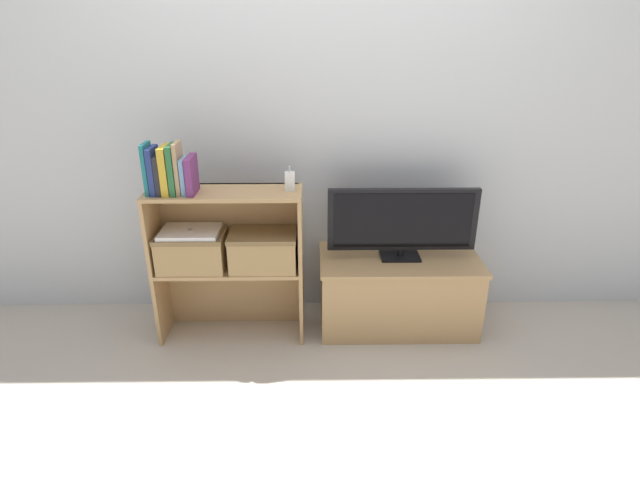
{
  "coord_description": "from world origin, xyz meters",
  "views": [
    {
      "loc": [
        -0.03,
        -2.32,
        1.65
      ],
      "look_at": [
        0.0,
        0.14,
        0.58
      ],
      "focal_mm": 28.0,
      "sensor_mm": 36.0,
      "label": 1
    }
  ],
  "objects_px": {
    "tv": "(402,221)",
    "laptop": "(190,232)",
    "book_tan": "(179,168)",
    "book_teal": "(148,169)",
    "book_plum": "(192,175)",
    "book_forest": "(173,169)",
    "book_skyblue": "(185,176)",
    "storage_basket_right": "(263,248)",
    "book_mustard": "(166,170)",
    "baby_monitor": "(290,181)",
    "tv_stand": "(397,291)",
    "book_charcoal": "(160,174)",
    "book_navy": "(154,171)",
    "storage_basket_left": "(192,249)"
  },
  "relations": [
    {
      "from": "book_forest",
      "to": "baby_monitor",
      "type": "bearing_deg",
      "value": 3.25
    },
    {
      "from": "book_plum",
      "to": "book_forest",
      "type": "bearing_deg",
      "value": 180.0
    },
    {
      "from": "tv",
      "to": "book_navy",
      "type": "distance_m",
      "value": 1.33
    },
    {
      "from": "book_tan",
      "to": "laptop",
      "type": "distance_m",
      "value": 0.35
    },
    {
      "from": "book_forest",
      "to": "book_skyblue",
      "type": "xyz_separation_m",
      "value": [
        0.05,
        0.0,
        -0.03
      ]
    },
    {
      "from": "storage_basket_left",
      "to": "laptop",
      "type": "relative_size",
      "value": 1.17
    },
    {
      "from": "tv_stand",
      "to": "book_plum",
      "type": "distance_m",
      "value": 1.33
    },
    {
      "from": "book_mustard",
      "to": "book_tan",
      "type": "xyz_separation_m",
      "value": [
        0.06,
        0.0,
        0.01
      ]
    },
    {
      "from": "book_forest",
      "to": "storage_basket_right",
      "type": "bearing_deg",
      "value": 2.38
    },
    {
      "from": "book_teal",
      "to": "book_navy",
      "type": "xyz_separation_m",
      "value": [
        0.03,
        -0.0,
        -0.01
      ]
    },
    {
      "from": "book_mustard",
      "to": "book_navy",
      "type": "bearing_deg",
      "value": 180.0
    },
    {
      "from": "book_tan",
      "to": "laptop",
      "type": "height_order",
      "value": "book_tan"
    },
    {
      "from": "book_charcoal",
      "to": "storage_basket_right",
      "type": "relative_size",
      "value": 0.55
    },
    {
      "from": "book_forest",
      "to": "book_skyblue",
      "type": "height_order",
      "value": "book_forest"
    },
    {
      "from": "book_forest",
      "to": "book_plum",
      "type": "relative_size",
      "value": 1.31
    },
    {
      "from": "book_charcoal",
      "to": "storage_basket_right",
      "type": "height_order",
      "value": "book_charcoal"
    },
    {
      "from": "storage_basket_right",
      "to": "book_navy",
      "type": "bearing_deg",
      "value": -178.06
    },
    {
      "from": "book_forest",
      "to": "book_skyblue",
      "type": "relative_size",
      "value": 1.38
    },
    {
      "from": "book_teal",
      "to": "storage_basket_right",
      "type": "relative_size",
      "value": 0.71
    },
    {
      "from": "tv_stand",
      "to": "book_teal",
      "type": "distance_m",
      "value": 1.53
    },
    {
      "from": "book_mustard",
      "to": "laptop",
      "type": "height_order",
      "value": "book_mustard"
    },
    {
      "from": "book_tan",
      "to": "laptop",
      "type": "relative_size",
      "value": 0.85
    },
    {
      "from": "storage_basket_left",
      "to": "book_charcoal",
      "type": "bearing_deg",
      "value": -171.04
    },
    {
      "from": "baby_monitor",
      "to": "storage_basket_right",
      "type": "xyz_separation_m",
      "value": [
        -0.15,
        -0.01,
        -0.37
      ]
    },
    {
      "from": "book_skyblue",
      "to": "tv_stand",
      "type": "bearing_deg",
      "value": 6.12
    },
    {
      "from": "tv",
      "to": "book_tan",
      "type": "xyz_separation_m",
      "value": [
        -1.16,
        -0.12,
        0.34
      ]
    },
    {
      "from": "baby_monitor",
      "to": "storage_basket_right",
      "type": "relative_size",
      "value": 0.36
    },
    {
      "from": "book_teal",
      "to": "book_plum",
      "type": "relative_size",
      "value": 1.34
    },
    {
      "from": "book_navy",
      "to": "baby_monitor",
      "type": "height_order",
      "value": "book_navy"
    },
    {
      "from": "tv",
      "to": "book_forest",
      "type": "relative_size",
      "value": 3.3
    },
    {
      "from": "book_navy",
      "to": "laptop",
      "type": "bearing_deg",
      "value": 7.15
    },
    {
      "from": "book_forest",
      "to": "storage_basket_right",
      "type": "distance_m",
      "value": 0.62
    },
    {
      "from": "book_teal",
      "to": "storage_basket_right",
      "type": "height_order",
      "value": "book_teal"
    },
    {
      "from": "book_tan",
      "to": "book_teal",
      "type": "bearing_deg",
      "value": 180.0
    },
    {
      "from": "book_mustard",
      "to": "baby_monitor",
      "type": "height_order",
      "value": "book_mustard"
    },
    {
      "from": "tv_stand",
      "to": "tv",
      "type": "relative_size",
      "value": 1.1
    },
    {
      "from": "tv",
      "to": "laptop",
      "type": "height_order",
      "value": "tv"
    },
    {
      "from": "book_skyblue",
      "to": "storage_basket_right",
      "type": "bearing_deg",
      "value": 2.72
    },
    {
      "from": "book_teal",
      "to": "baby_monitor",
      "type": "xyz_separation_m",
      "value": [
        0.7,
        0.03,
        -0.08
      ]
    },
    {
      "from": "tv",
      "to": "storage_basket_right",
      "type": "distance_m",
      "value": 0.77
    },
    {
      "from": "storage_basket_right",
      "to": "book_forest",
      "type": "bearing_deg",
      "value": -177.62
    },
    {
      "from": "book_forest",
      "to": "book_plum",
      "type": "distance_m",
      "value": 0.09
    },
    {
      "from": "book_teal",
      "to": "book_charcoal",
      "type": "xyz_separation_m",
      "value": [
        0.06,
        -0.0,
        -0.03
      ]
    },
    {
      "from": "book_skyblue",
      "to": "storage_basket_left",
      "type": "bearing_deg",
      "value": 118.82
    },
    {
      "from": "book_charcoal",
      "to": "book_skyblue",
      "type": "bearing_deg",
      "value": 0.0
    },
    {
      "from": "book_tan",
      "to": "storage_basket_left",
      "type": "distance_m",
      "value": 0.45
    },
    {
      "from": "tv_stand",
      "to": "tv",
      "type": "distance_m",
      "value": 0.44
    },
    {
      "from": "book_navy",
      "to": "book_teal",
      "type": "bearing_deg",
      "value": 180.0
    },
    {
      "from": "book_teal",
      "to": "book_mustard",
      "type": "height_order",
      "value": "book_teal"
    },
    {
      "from": "book_skyblue",
      "to": "book_plum",
      "type": "relative_size",
      "value": 0.95
    }
  ]
}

